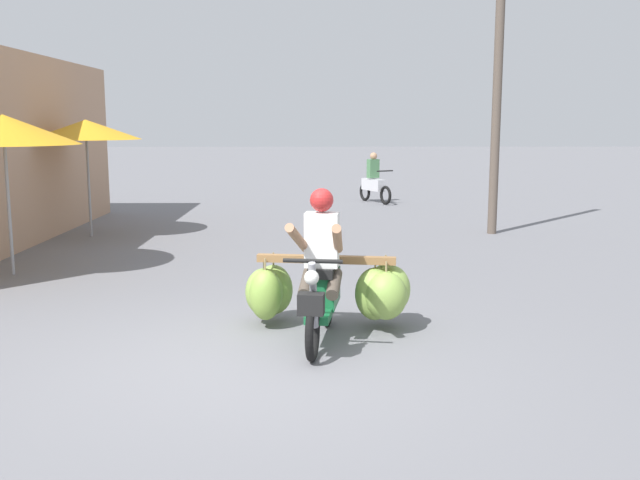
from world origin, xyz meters
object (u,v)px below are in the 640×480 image
object	(u,v)px
motorbike_distant_ahead_left	(374,182)
utility_pole	(498,66)
market_umbrella_near_shop	(3,130)
motorbike_main_loaded	(333,288)
market_umbrella_further_along	(86,130)

from	to	relation	value
motorbike_distant_ahead_left	utility_pole	distance (m)	6.62
market_umbrella_near_shop	utility_pole	distance (m)	9.06
motorbike_distant_ahead_left	utility_pole	xyz separation A→B (m)	(1.95, -5.70, 2.75)
motorbike_main_loaded	market_umbrella_near_shop	distance (m)	5.77
market_umbrella_near_shop	utility_pole	world-z (taller)	utility_pole
motorbike_main_loaded	market_umbrella_further_along	bearing A→B (deg)	125.21
motorbike_distant_ahead_left	market_umbrella_near_shop	size ratio (longest dim) A/B	0.63
motorbike_distant_ahead_left	motorbike_main_loaded	bearing A→B (deg)	-96.58
market_umbrella_further_along	utility_pole	xyz separation A→B (m)	(8.02, 0.35, 1.22)
motorbike_main_loaded	market_umbrella_near_shop	bearing A→B (deg)	147.76
market_umbrella_further_along	utility_pole	size ratio (longest dim) A/B	0.34
market_umbrella_near_shop	market_umbrella_further_along	size ratio (longest dim) A/B	1.03
utility_pole	market_umbrella_near_shop	bearing A→B (deg)	-153.95
market_umbrella_near_shop	utility_pole	xyz separation A→B (m)	(8.07, 3.95, 1.19)
market_umbrella_near_shop	motorbike_distant_ahead_left	bearing A→B (deg)	57.58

